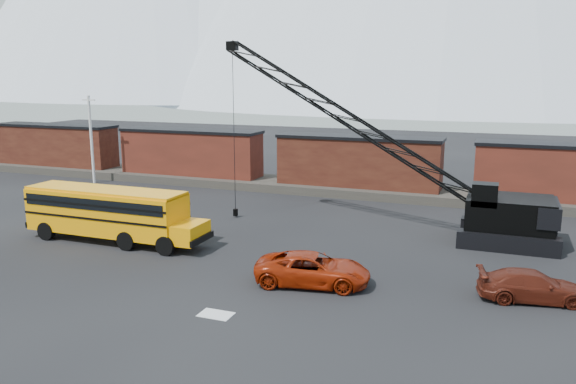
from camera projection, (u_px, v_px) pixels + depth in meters
name	position (u px, v px, depth m)	size (l,w,h in m)	color
ground	(246.00, 281.00, 27.11)	(160.00, 160.00, 0.00)	black
gravel_berm	(358.00, 190.00, 47.14)	(120.00, 5.00, 0.70)	#464039
boxcar_west_far	(56.00, 145.00, 57.90)	(13.70, 3.10, 4.17)	#512416
boxcar_west_near	(191.00, 152.00, 52.28)	(13.70, 3.10, 4.17)	#431B13
boxcar_mid	(358.00, 161.00, 46.65)	(13.70, 3.10, 4.17)	#512416
boxcar_east_near	(572.00, 173.00, 41.03)	(13.70, 3.10, 4.17)	#431B13
utility_pole	(91.00, 138.00, 51.15)	(1.40, 0.24, 8.00)	silver
snow_patch	(216.00, 314.00, 23.27)	(1.40, 0.90, 0.02)	silver
school_bus	(111.00, 212.00, 33.23)	(11.65, 2.65, 3.19)	#F59905
red_pickup	(313.00, 269.00, 26.53)	(2.50, 5.42, 1.51)	#921F07
maroon_suv	(532.00, 286.00, 24.63)	(1.89, 4.64, 1.35)	#4C180D
crawler_crane	(374.00, 134.00, 34.85)	(21.04, 4.20, 12.16)	black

